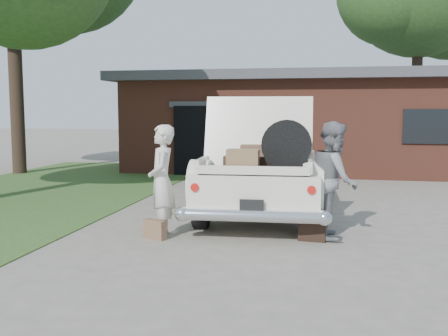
# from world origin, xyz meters

# --- Properties ---
(ground) EXTENTS (90.00, 90.00, 0.00)m
(ground) POSITION_xyz_m (0.00, 0.00, 0.00)
(ground) COLOR gray
(ground) RESTS_ON ground
(grass_strip) EXTENTS (6.00, 16.00, 0.02)m
(grass_strip) POSITION_xyz_m (-5.50, 3.00, 0.01)
(grass_strip) COLOR #2D4C1E
(grass_strip) RESTS_ON ground
(house) EXTENTS (12.80, 7.80, 3.30)m
(house) POSITION_xyz_m (0.98, 11.47, 1.67)
(house) COLOR brown
(house) RESTS_ON ground
(sedan) EXTENTS (2.50, 5.79, 2.31)m
(sedan) POSITION_xyz_m (0.44, 2.68, 0.84)
(sedan) COLOR silver
(sedan) RESTS_ON ground
(woman_left) EXTENTS (0.62, 0.77, 1.84)m
(woman_left) POSITION_xyz_m (-0.92, 0.07, 0.92)
(woman_left) COLOR silver
(woman_left) RESTS_ON ground
(woman_right) EXTENTS (0.79, 0.98, 1.90)m
(woman_right) POSITION_xyz_m (1.82, 0.61, 0.95)
(woman_right) COLOR gray
(woman_right) RESTS_ON ground
(suitcase_left) EXTENTS (0.42, 0.28, 0.31)m
(suitcase_left) POSITION_xyz_m (-1.00, -0.10, 0.16)
(suitcase_left) COLOR #845E43
(suitcase_left) RESTS_ON ground
(suitcase_right) EXTENTS (0.44, 0.19, 0.33)m
(suitcase_right) POSITION_xyz_m (1.49, 0.27, 0.17)
(suitcase_right) COLOR black
(suitcase_right) RESTS_ON ground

